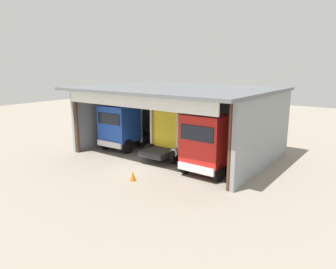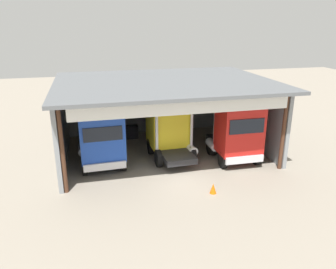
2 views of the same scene
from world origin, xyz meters
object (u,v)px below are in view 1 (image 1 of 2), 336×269
object	(u,v)px
truck_blue_yard_outside	(122,126)
oil_drum	(228,142)
truck_yellow_center_right_bay	(174,130)
tool_cart	(183,136)
traffic_cone	(133,176)
truck_red_center_bay	(207,144)

from	to	relation	value
truck_blue_yard_outside	oil_drum	world-z (taller)	truck_blue_yard_outside
oil_drum	truck_yellow_center_right_bay	bearing A→B (deg)	-113.28
tool_cart	traffic_cone	distance (m)	10.15
truck_blue_yard_outside	tool_cart	bearing A→B (deg)	-118.75
truck_blue_yard_outside	traffic_cone	xyz separation A→B (m)	(5.49, -4.69, -1.59)
truck_blue_yard_outside	truck_red_center_bay	size ratio (longest dim) A/B	1.06
truck_yellow_center_right_bay	truck_red_center_bay	xyz separation A→B (m)	(3.89, -1.94, -0.03)
truck_red_center_bay	oil_drum	size ratio (longest dim) A/B	5.22
truck_yellow_center_right_bay	oil_drum	size ratio (longest dim) A/B	5.33
oil_drum	tool_cart	distance (m)	4.08
truck_blue_yard_outside	tool_cart	xyz separation A→B (m)	(2.53, 5.02, -1.37)
truck_red_center_bay	truck_yellow_center_right_bay	bearing A→B (deg)	-25.77
truck_blue_yard_outside	oil_drum	size ratio (longest dim) A/B	5.53
truck_red_center_bay	traffic_cone	bearing A→B (deg)	52.05
truck_red_center_bay	oil_drum	world-z (taller)	truck_red_center_bay
truck_yellow_center_right_bay	truck_red_center_bay	distance (m)	4.35
truck_red_center_bay	traffic_cone	xyz separation A→B (m)	(-2.88, -3.60, -1.66)
oil_drum	tool_cart	world-z (taller)	tool_cart
truck_blue_yard_outside	truck_yellow_center_right_bay	world-z (taller)	truck_yellow_center_right_bay
truck_blue_yard_outside	truck_red_center_bay	xyz separation A→B (m)	(8.37, -1.09, 0.07)
oil_drum	tool_cart	xyz separation A→B (m)	(-4.03, -0.66, 0.07)
truck_blue_yard_outside	truck_yellow_center_right_bay	bearing A→B (deg)	-171.31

